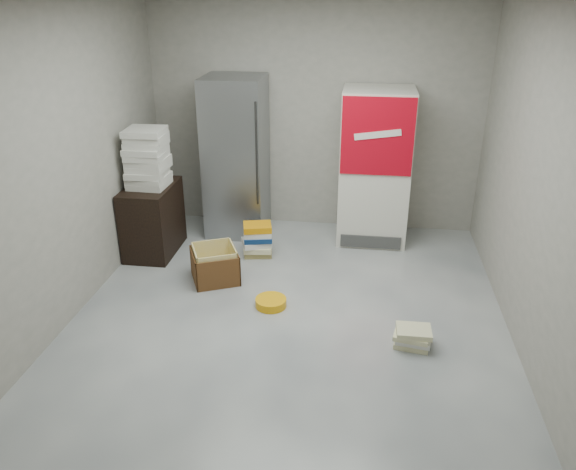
% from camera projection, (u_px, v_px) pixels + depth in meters
% --- Properties ---
extents(ground, '(5.00, 5.00, 0.00)m').
position_uv_depth(ground, '(286.00, 329.00, 5.09)').
color(ground, beige).
rests_on(ground, ground).
extents(room_shell, '(4.04, 5.04, 2.82)m').
position_uv_depth(room_shell, '(285.00, 134.00, 4.34)').
color(room_shell, '#A39C93').
rests_on(room_shell, ground).
extents(steel_fridge, '(0.70, 0.72, 1.90)m').
position_uv_depth(steel_fridge, '(236.00, 157.00, 6.73)').
color(steel_fridge, '#929499').
rests_on(steel_fridge, ground).
extents(coke_cooler, '(0.80, 0.73, 1.80)m').
position_uv_depth(coke_cooler, '(375.00, 167.00, 6.54)').
color(coke_cooler, silver).
rests_on(coke_cooler, ground).
extents(wood_shelf, '(0.50, 0.80, 0.80)m').
position_uv_depth(wood_shelf, '(153.00, 219.00, 6.40)').
color(wood_shelf, black).
rests_on(wood_shelf, ground).
extents(supply_box_stack, '(0.44, 0.45, 0.65)m').
position_uv_depth(supply_box_stack, '(147.00, 158.00, 6.10)').
color(supply_box_stack, silver).
rests_on(supply_box_stack, wood_shelf).
extents(phonebook_stack_main, '(0.39, 0.34, 0.39)m').
position_uv_depth(phonebook_stack_main, '(257.00, 240.00, 6.38)').
color(phonebook_stack_main, '#9B8D51').
rests_on(phonebook_stack_main, ground).
extents(phonebook_stack_side, '(0.35, 0.29, 0.18)m').
position_uv_depth(phonebook_stack_side, '(413.00, 337.00, 4.82)').
color(phonebook_stack_side, beige).
rests_on(phonebook_stack_side, ground).
extents(cardboard_box, '(0.60, 0.60, 0.37)m').
position_uv_depth(cardboard_box, '(215.00, 267.00, 5.87)').
color(cardboard_box, gold).
rests_on(cardboard_box, ground).
extents(bucket_lid, '(0.35, 0.35, 0.08)m').
position_uv_depth(bucket_lid, '(271.00, 302.00, 5.43)').
color(bucket_lid, '#F6A90B').
rests_on(bucket_lid, ground).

